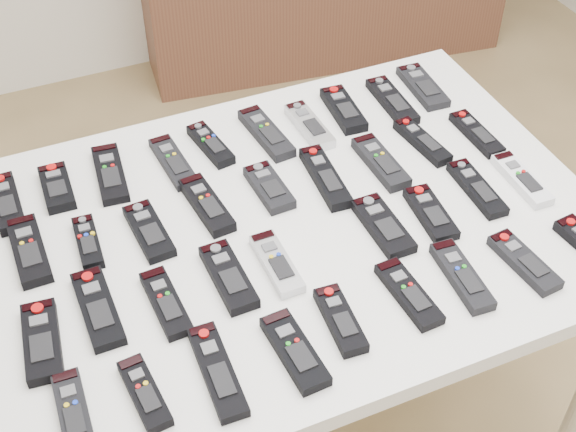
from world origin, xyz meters
name	(u,v)px	position (x,y,z in m)	size (l,w,h in m)	color
table	(288,243)	(-0.12, 0.10, 0.72)	(1.25, 0.88, 0.78)	white
remote_0	(7,203)	(-0.63, 0.37, 0.79)	(0.05, 0.17, 0.02)	black
remote_1	(57,188)	(-0.53, 0.38, 0.79)	(0.06, 0.14, 0.02)	black
remote_2	(110,174)	(-0.41, 0.38, 0.79)	(0.06, 0.18, 0.02)	black
remote_3	(173,162)	(-0.28, 0.36, 0.79)	(0.05, 0.18, 0.02)	black
remote_4	(211,145)	(-0.18, 0.39, 0.79)	(0.04, 0.15, 0.02)	black
remote_5	(266,133)	(-0.05, 0.38, 0.79)	(0.05, 0.19, 0.02)	black
remote_6	(309,126)	(0.05, 0.36, 0.79)	(0.05, 0.17, 0.02)	#B7B7BC
remote_7	(343,109)	(0.15, 0.39, 0.79)	(0.06, 0.17, 0.02)	black
remote_8	(392,101)	(0.27, 0.37, 0.79)	(0.05, 0.18, 0.02)	black
remote_9	(423,87)	(0.37, 0.40, 0.79)	(0.06, 0.17, 0.02)	black
remote_10	(29,251)	(-0.61, 0.22, 0.79)	(0.06, 0.18, 0.02)	black
remote_11	(88,242)	(-0.50, 0.19, 0.79)	(0.04, 0.14, 0.02)	black
remote_12	(149,231)	(-0.38, 0.18, 0.79)	(0.06, 0.16, 0.02)	black
remote_13	(207,205)	(-0.25, 0.20, 0.79)	(0.05, 0.17, 0.02)	black
remote_14	(269,187)	(-0.12, 0.20, 0.79)	(0.06, 0.14, 0.02)	black
remote_15	(325,177)	(0.00, 0.18, 0.79)	(0.05, 0.19, 0.02)	black
remote_16	(381,162)	(0.14, 0.18, 0.79)	(0.05, 0.18, 0.02)	black
remote_17	(422,141)	(0.26, 0.21, 0.79)	(0.04, 0.17, 0.02)	black
remote_18	(477,134)	(0.38, 0.19, 0.79)	(0.04, 0.16, 0.02)	black
remote_19	(42,341)	(-0.63, -0.01, 0.79)	(0.06, 0.17, 0.02)	black
remote_20	(98,308)	(-0.52, 0.02, 0.79)	(0.06, 0.19, 0.02)	black
remote_21	(166,303)	(-0.41, -0.01, 0.79)	(0.05, 0.16, 0.02)	black
remote_22	(229,277)	(-0.28, 0.00, 0.79)	(0.06, 0.17, 0.02)	black
remote_23	(277,263)	(-0.19, 0.00, 0.79)	(0.05, 0.16, 0.02)	#B7B7BC
remote_24	(383,226)	(0.05, 0.01, 0.79)	(0.06, 0.17, 0.02)	black
remote_25	(431,213)	(0.15, 0.00, 0.79)	(0.05, 0.15, 0.02)	black
remote_26	(477,189)	(0.28, 0.03, 0.79)	(0.05, 0.17, 0.02)	black
remote_27	(522,180)	(0.38, 0.02, 0.79)	(0.05, 0.17, 0.02)	silver
remote_28	(73,413)	(-0.61, -0.18, 0.79)	(0.05, 0.16, 0.02)	black
remote_29	(145,393)	(-0.50, -0.18, 0.79)	(0.04, 0.15, 0.02)	black
remote_30	(217,371)	(-0.37, -0.19, 0.79)	(0.05, 0.19, 0.02)	black
remote_31	(295,351)	(-0.24, -0.20, 0.79)	(0.06, 0.17, 0.02)	black
remote_32	(340,320)	(-0.14, -0.17, 0.79)	(0.05, 0.15, 0.02)	black
remote_33	(409,294)	(0.01, -0.17, 0.79)	(0.05, 0.17, 0.02)	black
remote_34	(462,276)	(0.12, -0.17, 0.79)	(0.05, 0.17, 0.02)	black
remote_35	(524,262)	(0.25, -0.19, 0.79)	(0.05, 0.16, 0.02)	black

